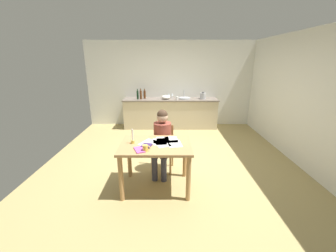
{
  "coord_description": "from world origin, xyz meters",
  "views": [
    {
      "loc": [
        -0.07,
        -4.13,
        2.04
      ],
      "look_at": [
        -0.07,
        -0.36,
        0.85
      ],
      "focal_mm": 22.51,
      "sensor_mm": 36.0,
      "label": 1
    }
  ],
  "objects": [
    {
      "name": "bottle_vinegar",
      "position": [
        -0.89,
        2.18,
        1.03
      ],
      "size": [
        0.07,
        0.07,
        0.32
      ],
      "color": "#593319",
      "rests_on": "kitchen_counter"
    },
    {
      "name": "dining_table",
      "position": [
        -0.27,
        -1.06,
        0.64
      ],
      "size": [
        1.11,
        0.81,
        0.77
      ],
      "color": "tan",
      "rests_on": "ground"
    },
    {
      "name": "ground_plane",
      "position": [
        0.0,
        0.0,
        -0.02
      ],
      "size": [
        5.2,
        5.2,
        0.04
      ],
      "primitive_type": "cube",
      "color": "tan"
    },
    {
      "name": "chair_at_table",
      "position": [
        -0.17,
        -0.41,
        0.47
      ],
      "size": [
        0.45,
        0.45,
        0.85
      ],
      "color": "tan",
      "rests_on": "ground"
    },
    {
      "name": "coffee_mug",
      "position": [
        -0.4,
        -1.33,
        0.82
      ],
      "size": [
        0.11,
        0.08,
        0.09
      ],
      "color": "#F2CC4C",
      "rests_on": "dining_table"
    },
    {
      "name": "person_seated",
      "position": [
        -0.18,
        -0.56,
        0.68
      ],
      "size": [
        0.38,
        0.62,
        1.19
      ],
      "color": "brown",
      "rests_on": "ground"
    },
    {
      "name": "paper_notice",
      "position": [
        -0.02,
        -0.86,
        0.77
      ],
      "size": [
        0.24,
        0.32,
        0.0
      ],
      "primitive_type": "cube",
      "rotation": [
        0.0,
        0.0,
        0.11
      ],
      "color": "white",
      "rests_on": "dining_table"
    },
    {
      "name": "paper_receipt",
      "position": [
        -0.39,
        -1.0,
        0.77
      ],
      "size": [
        0.33,
        0.36,
        0.0
      ],
      "primitive_type": "cube",
      "rotation": [
        0.0,
        0.0,
        -0.53
      ],
      "color": "white",
      "rests_on": "dining_table"
    },
    {
      "name": "paper_letter",
      "position": [
        0.03,
        -1.04,
        0.77
      ],
      "size": [
        0.25,
        0.32,
        0.0
      ],
      "primitive_type": "cube",
      "rotation": [
        0.0,
        0.0,
        0.13
      ],
      "color": "white",
      "rests_on": "dining_table"
    },
    {
      "name": "candlestick",
      "position": [
        -0.63,
        -1.03,
        0.84
      ],
      "size": [
        0.06,
        0.06,
        0.24
      ],
      "color": "gold",
      "rests_on": "dining_table"
    },
    {
      "name": "paper_flyer",
      "position": [
        -0.16,
        -0.89,
        0.77
      ],
      "size": [
        0.23,
        0.31,
        0.0
      ],
      "primitive_type": "cube",
      "rotation": [
        0.0,
        0.0,
        0.08
      ],
      "color": "white",
      "rests_on": "dining_table"
    },
    {
      "name": "stovetop_kettle",
      "position": [
        0.99,
        2.24,
        1.0
      ],
      "size": [
        0.18,
        0.18,
        0.22
      ],
      "color": "#B7BABF",
      "rests_on": "kitchen_counter"
    },
    {
      "name": "book_magazine",
      "position": [
        -0.49,
        -1.3,
        0.78
      ],
      "size": [
        0.2,
        0.26,
        0.02
      ],
      "primitive_type": "cube",
      "rotation": [
        0.0,
        0.0,
        0.37
      ],
      "color": "#B451B1",
      "rests_on": "dining_table"
    },
    {
      "name": "sink_unit",
      "position": [
        0.42,
        2.24,
        0.92
      ],
      "size": [
        0.36,
        0.36,
        0.24
      ],
      "color": "#B2B7BC",
      "rests_on": "kitchen_counter"
    },
    {
      "name": "wall_right",
      "position": [
        2.6,
        0.0,
        1.3
      ],
      "size": [
        0.12,
        5.2,
        2.6
      ],
      "primitive_type": "cube",
      "color": "silver",
      "rests_on": "ground"
    },
    {
      "name": "wine_glass_by_kettle",
      "position": [
        -0.05,
        2.39,
        1.01
      ],
      "size": [
        0.07,
        0.07,
        0.15
      ],
      "color": "silver",
      "rests_on": "kitchen_counter"
    },
    {
      "name": "bottle_wine_red",
      "position": [
        -0.79,
        2.29,
        1.03
      ],
      "size": [
        0.07,
        0.07,
        0.29
      ],
      "color": "#593319",
      "rests_on": "kitchen_counter"
    },
    {
      "name": "book_cookery",
      "position": [
        -0.4,
        -1.14,
        0.78
      ],
      "size": [
        0.18,
        0.19,
        0.02
      ],
      "primitive_type": "cube",
      "rotation": [
        0.0,
        0.0,
        -0.27
      ],
      "color": "#3D295B",
      "rests_on": "dining_table"
    },
    {
      "name": "paper_bill",
      "position": [
        -0.16,
        -1.05,
        0.77
      ],
      "size": [
        0.31,
        0.35,
        0.0
      ],
      "primitive_type": "cube",
      "rotation": [
        0.0,
        0.0,
        0.39
      ],
      "color": "white",
      "rests_on": "dining_table"
    },
    {
      "name": "mixing_bowl",
      "position": [
        -0.14,
        2.19,
        0.96
      ],
      "size": [
        0.26,
        0.26,
        0.12
      ],
      "primitive_type": "ellipsoid",
      "color": "white",
      "rests_on": "kitchen_counter"
    },
    {
      "name": "kitchen_counter",
      "position": [
        0.0,
        2.24,
        0.45
      ],
      "size": [
        2.86,
        0.64,
        0.9
      ],
      "color": "beige",
      "rests_on": "ground"
    },
    {
      "name": "wine_glass_near_sink",
      "position": [
        0.06,
        2.39,
        1.01
      ],
      "size": [
        0.07,
        0.07,
        0.15
      ],
      "color": "silver",
      "rests_on": "kitchen_counter"
    },
    {
      "name": "wall_back",
      "position": [
        0.0,
        2.6,
        1.3
      ],
      "size": [
        5.2,
        0.12,
        2.6
      ],
      "primitive_type": "cube",
      "color": "silver",
      "rests_on": "ground"
    },
    {
      "name": "paper_envelope",
      "position": [
        -0.21,
        -0.96,
        0.77
      ],
      "size": [
        0.25,
        0.32,
        0.0
      ],
      "primitive_type": "cube",
      "rotation": [
        0.0,
        0.0,
        0.13
      ],
      "color": "white",
      "rests_on": "dining_table"
    },
    {
      "name": "teacup_on_counter",
      "position": [
        0.2,
        2.09,
        0.95
      ],
      "size": [
        0.11,
        0.07,
        0.09
      ],
      "color": "white",
      "rests_on": "kitchen_counter"
    },
    {
      "name": "bottle_oil",
      "position": [
        -0.99,
        2.17,
        1.03
      ],
      "size": [
        0.06,
        0.06,
        0.3
      ],
      "color": "black",
      "rests_on": "kitchen_counter"
    }
  ]
}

